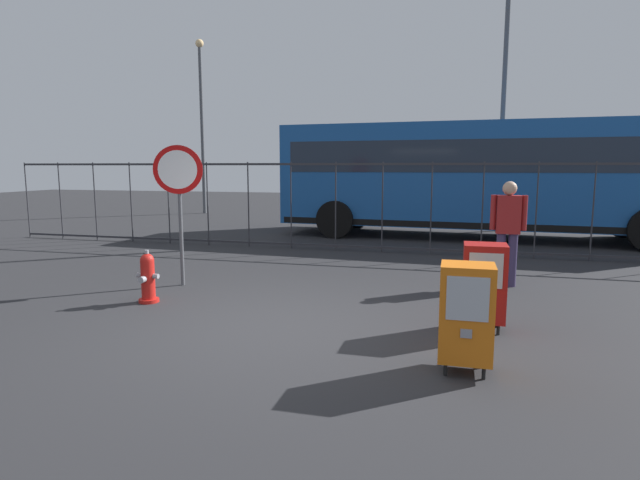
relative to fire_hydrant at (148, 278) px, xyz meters
The scene contains 10 objects.
ground_plane 2.20m from the fire_hydrant, 18.10° to the right, with size 60.00×60.00×0.00m, color #262628.
fire_hydrant is the anchor object (origin of this frame).
newspaper_box_primary 4.50m from the fire_hydrant, ahead, with size 0.48×0.42×1.02m.
newspaper_box_secondary 4.51m from the fire_hydrant, 18.71° to the right, with size 0.48×0.42×1.02m.
stop_sign 1.64m from the fire_hydrant, 93.69° to the left, with size 0.71×0.31×2.23m.
pedestrian 5.51m from the fire_hydrant, 25.05° to the left, with size 0.55×0.22×1.67m.
fence_barrier 5.54m from the fire_hydrant, 67.97° to the left, with size 18.03×0.04×2.00m.
bus_near 9.52m from the fire_hydrant, 59.27° to the left, with size 10.62×3.24×3.00m.
street_light_near_left 14.52m from the fire_hydrant, 114.03° to the left, with size 0.32×0.32×6.82m.
street_light_near_right 12.07m from the fire_hydrant, 61.10° to the left, with size 0.32×0.32×8.69m.
Camera 1 is at (2.06, -5.54, 1.90)m, focal length 28.83 mm.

